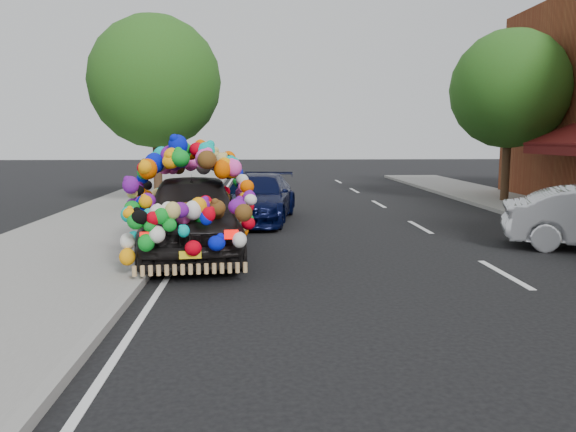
# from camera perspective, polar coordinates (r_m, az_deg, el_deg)

# --- Properties ---
(ground) EXTENTS (100.00, 100.00, 0.00)m
(ground) POSITION_cam_1_polar(r_m,az_deg,el_deg) (9.27, 0.20, -6.22)
(ground) COLOR black
(ground) RESTS_ON ground
(sidewalk) EXTENTS (4.00, 60.00, 0.12)m
(sidewalk) POSITION_cam_1_polar(r_m,az_deg,el_deg) (10.00, -25.37, -5.59)
(sidewalk) COLOR gray
(sidewalk) RESTS_ON ground
(kerb) EXTENTS (0.15, 60.00, 0.13)m
(kerb) POSITION_cam_1_polar(r_m,az_deg,el_deg) (9.43, -14.29, -5.82)
(kerb) COLOR gray
(kerb) RESTS_ON ground
(lane_markings) EXTENTS (6.00, 50.00, 0.01)m
(lane_markings) POSITION_cam_1_polar(r_m,az_deg,el_deg) (10.12, 21.11, -5.52)
(lane_markings) COLOR silver
(lane_markings) RESTS_ON ground
(tree_near_sidewalk) EXTENTS (4.20, 4.20, 6.13)m
(tree_near_sidewalk) POSITION_cam_1_polar(r_m,az_deg,el_deg) (18.85, -13.37, 13.09)
(tree_near_sidewalk) COLOR #332114
(tree_near_sidewalk) RESTS_ON ground
(tree_far_b) EXTENTS (4.00, 4.00, 5.90)m
(tree_far_b) POSITION_cam_1_polar(r_m,az_deg,el_deg) (20.85, 21.62, 11.88)
(tree_far_b) COLOR #332114
(tree_far_b) RESTS_ON ground
(plush_art_car) EXTENTS (2.71, 5.05, 2.24)m
(plush_art_car) POSITION_cam_1_polar(r_m,az_deg,el_deg) (11.03, -9.73, 2.02)
(plush_art_car) COLOR black
(plush_art_car) RESTS_ON ground
(navy_sedan) EXTENTS (2.44, 4.61, 1.27)m
(navy_sedan) POSITION_cam_1_polar(r_m,az_deg,el_deg) (15.34, -3.10, 1.84)
(navy_sedan) COLOR black
(navy_sedan) RESTS_ON ground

